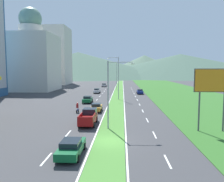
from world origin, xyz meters
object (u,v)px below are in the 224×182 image
car_4 (88,99)px  pickup_truck_0 (89,117)px  street_lamp_far (118,74)px  car_0 (96,107)px  billboard_roadside (213,84)px  street_lamp_mid (117,76)px  motorcycle_rider (77,109)px  car_1 (97,91)px  street_lamp_near (111,89)px  car_3 (140,91)px  car_5 (104,85)px  car_2 (71,147)px

car_4 → pickup_truck_0: 20.25m
street_lamp_far → car_0: bearing=-93.8°
billboard_roadside → street_lamp_mid: bearing=112.7°
street_lamp_mid → billboard_roadside: 31.44m
street_lamp_mid → street_lamp_far: size_ratio=1.06×
car_0 → motorcycle_rider: bearing=111.0°
street_lamp_mid → car_1: bearing=114.5°
street_lamp_near → car_3: street_lamp_near is taller
street_lamp_near → billboard_roadside: (12.26, -0.76, 0.74)m
car_5 → pickup_truck_0: bearing=-177.1°
street_lamp_mid → street_lamp_far: 28.19m
car_1 → car_3: car_1 is taller
car_1 → motorcycle_rider: 33.19m
car_3 → motorcycle_rider: motorcycle_rider is taller
street_lamp_far → motorcycle_rider: street_lamp_far is taller
car_2 → car_5: car_5 is taller
street_lamp_far → car_1: size_ratio=2.26×
street_lamp_mid → car_0: street_lamp_mid is taller
street_lamp_near → motorcycle_rider: street_lamp_near is taller
billboard_roadside → car_0: bearing=141.3°
street_lamp_mid → car_0: (-3.43, -16.54, -5.36)m
street_lamp_far → car_2: street_lamp_far is taller
car_3 → car_5: (-13.77, 29.33, -0.02)m
car_1 → pickup_truck_0: pickup_truck_0 is taller
street_lamp_near → car_5: (-6.84, 71.24, -4.32)m
car_2 → pickup_truck_0: (-0.21, 11.44, 0.24)m
street_lamp_mid → car_4: size_ratio=2.50×
car_0 → car_5: 59.64m
car_4 → pickup_truck_0: (3.29, -19.98, 0.18)m
car_1 → car_3: 13.94m
billboard_roadside → car_5: 74.66m
car_0 → car_3: (10.25, 30.21, 0.01)m
street_lamp_mid → car_1: size_ratio=2.39×
billboard_roadside → car_1: 48.63m
street_lamp_near → car_5: bearing=95.5°
street_lamp_near → pickup_truck_0: bearing=145.1°
car_5 → motorcycle_rider: 60.78m
street_lamp_far → car_2: size_ratio=2.19×
street_lamp_near → car_2: (-3.09, -9.14, -4.33)m
car_2 → car_4: size_ratio=1.08×
car_0 → car_1: car_1 is taller
car_3 → motorcycle_rider: (-13.47, -31.45, -0.03)m
street_lamp_near → pickup_truck_0: size_ratio=1.61×
car_5 → car_3: bearing=-154.8°
car_2 → pickup_truck_0: pickup_truck_0 is taller
car_3 → pickup_truck_0: (-10.24, -39.61, 0.21)m
car_4 → motorcycle_rider: size_ratio=2.16×
street_lamp_near → car_0: (-3.31, 11.70, -4.31)m
car_5 → billboard_roadside: bearing=-165.1°
car_2 → car_5: (-3.75, 80.37, 0.02)m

